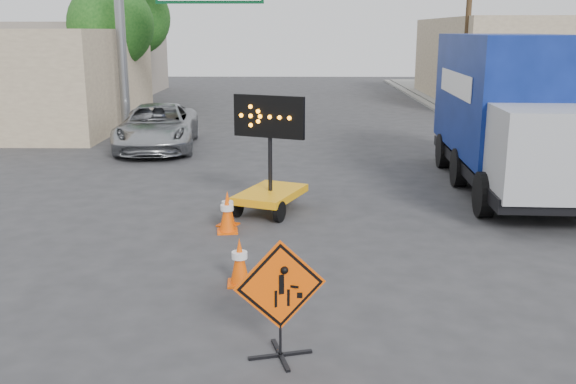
{
  "coord_description": "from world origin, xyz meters",
  "views": [
    {
      "loc": [
        0.17,
        -6.69,
        3.96
      ],
      "look_at": [
        0.01,
        3.76,
        1.31
      ],
      "focal_mm": 40.0,
      "sensor_mm": 36.0,
      "label": 1
    }
  ],
  "objects_px": {
    "construction_sign": "(280,296)",
    "pickup_truck": "(158,127)",
    "arrow_board": "(270,186)",
    "box_truck": "(508,120)"
  },
  "relations": [
    {
      "from": "construction_sign",
      "to": "pickup_truck",
      "type": "distance_m",
      "value": 15.08
    },
    {
      "from": "arrow_board",
      "to": "box_truck",
      "type": "relative_size",
      "value": 0.32
    },
    {
      "from": "construction_sign",
      "to": "box_truck",
      "type": "xyz_separation_m",
      "value": [
        5.52,
        8.95,
        0.94
      ]
    },
    {
      "from": "construction_sign",
      "to": "box_truck",
      "type": "relative_size",
      "value": 0.19
    },
    {
      "from": "construction_sign",
      "to": "arrow_board",
      "type": "xyz_separation_m",
      "value": [
        -0.4,
        6.56,
        -0.22
      ]
    },
    {
      "from": "construction_sign",
      "to": "arrow_board",
      "type": "height_order",
      "value": "arrow_board"
    },
    {
      "from": "pickup_truck",
      "to": "box_truck",
      "type": "relative_size",
      "value": 0.66
    },
    {
      "from": "box_truck",
      "to": "pickup_truck",
      "type": "bearing_deg",
      "value": 154.61
    },
    {
      "from": "arrow_board",
      "to": "box_truck",
      "type": "bearing_deg",
      "value": 44.22
    },
    {
      "from": "arrow_board",
      "to": "pickup_truck",
      "type": "relative_size",
      "value": 0.48
    }
  ]
}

